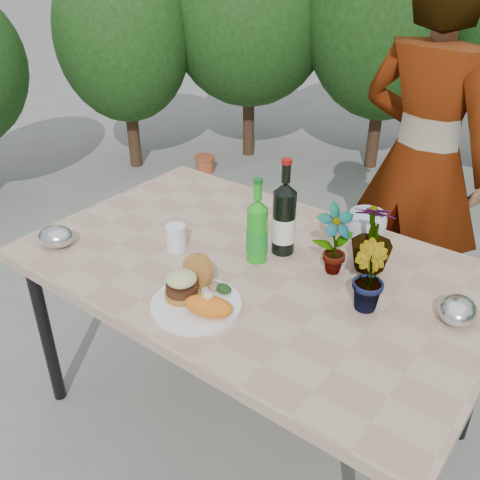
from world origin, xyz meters
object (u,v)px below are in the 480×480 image
Objects in this scene: patio_table at (254,277)px; person at (422,164)px; wine_bottle at (284,219)px; dinner_plate at (196,305)px.

person reaches higher than patio_table.
person is at bearing 54.80° from wine_bottle.
dinner_plate is at bearing -116.66° from wine_bottle.
person is (0.21, 0.95, 0.17)m from patio_table.
wine_bottle is at bearing 75.29° from patio_table.
patio_table is 0.99m from person.
patio_table is 5.71× the size of dinner_plate.
wine_bottle is 0.84m from person.
dinner_plate reaches higher than patio_table.
patio_table is 0.31m from dinner_plate.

